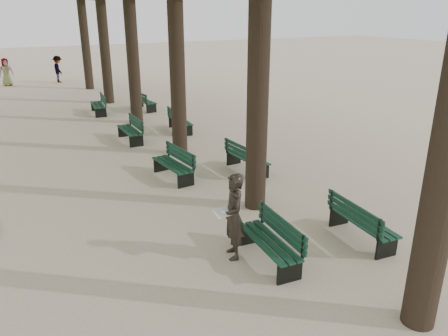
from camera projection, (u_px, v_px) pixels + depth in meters
name	position (u px, v px, depth m)	size (l,w,h in m)	color
ground	(271.00, 283.00, 8.09)	(120.00, 120.00, 0.00)	#C8B297
bench_left_0	(269.00, 249.00, 8.69)	(0.70, 1.84, 0.92)	black
bench_left_1	(173.00, 170.00, 12.98)	(0.75, 1.85, 0.92)	black
bench_left_2	(130.00, 135.00, 16.65)	(0.57, 1.80, 0.92)	black
bench_left_3	(98.00, 108.00, 21.05)	(0.73, 1.85, 0.92)	black
bench_right_0	(362.00, 229.00, 9.50)	(0.73, 1.84, 0.92)	black
bench_right_1	(247.00, 163.00, 13.56)	(0.66, 1.83, 0.92)	black
bench_right_2	(180.00, 125.00, 18.04)	(0.72, 1.84, 0.92)	black
bench_right_3	(145.00, 105.00, 21.89)	(0.75, 1.85, 0.92)	black
man_with_map	(234.00, 217.00, 8.66)	(0.70, 0.79, 1.80)	black
pedestrian_b	(58.00, 69.00, 30.02)	(1.16, 0.36, 1.80)	#262628
pedestrian_d	(6.00, 72.00, 28.71)	(0.87, 0.36, 1.79)	#262628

